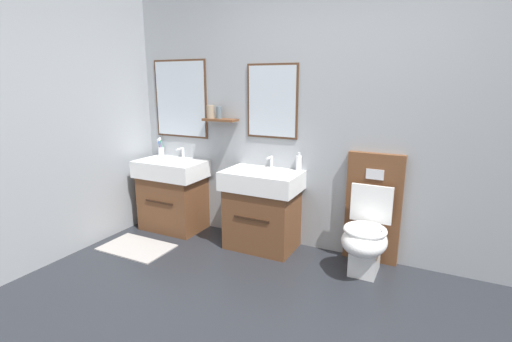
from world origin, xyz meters
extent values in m
cube|color=#999EA3|center=(0.00, 1.69, 1.28)|extent=(4.80, 0.12, 2.55)
cube|color=#4C301E|center=(-1.82, 1.62, 1.42)|extent=(0.67, 0.02, 0.83)
cube|color=silver|center=(-1.82, 1.61, 1.42)|extent=(0.63, 0.01, 0.79)
cube|color=#4C301E|center=(-0.73, 1.62, 1.42)|extent=(0.53, 0.02, 0.71)
cube|color=silver|center=(-0.73, 1.61, 1.42)|extent=(0.49, 0.01, 0.67)
cube|color=brown|center=(-1.27, 1.55, 1.22)|extent=(0.36, 0.14, 0.02)
cylinder|color=gray|center=(-1.38, 1.53, 1.30)|extent=(0.08, 0.08, 0.13)
cylinder|color=slate|center=(-1.29, 1.56, 1.29)|extent=(0.06, 0.06, 0.12)
cube|color=#9E9993|center=(-1.82, 0.82, 0.01)|extent=(0.68, 0.44, 0.01)
cube|color=brown|center=(-1.82, 1.42, 0.30)|extent=(0.66, 0.47, 0.59)
cube|color=black|center=(-1.82, 1.18, 0.37)|extent=(0.36, 0.01, 0.02)
cube|color=white|center=(-1.82, 1.42, 0.68)|extent=(0.73, 0.50, 0.18)
cube|color=silver|center=(-1.82, 1.39, 0.76)|extent=(0.45, 0.27, 0.03)
cylinder|color=silver|center=(-1.82, 1.62, 0.83)|extent=(0.03, 0.03, 0.11)
cylinder|color=silver|center=(-1.82, 1.56, 0.88)|extent=(0.02, 0.11, 0.02)
cube|color=brown|center=(-0.73, 1.42, 0.30)|extent=(0.66, 0.47, 0.59)
cube|color=black|center=(-0.73, 1.18, 0.37)|extent=(0.36, 0.01, 0.02)
cube|color=white|center=(-0.73, 1.42, 0.68)|extent=(0.73, 0.50, 0.18)
cube|color=silver|center=(-0.73, 1.39, 0.76)|extent=(0.45, 0.27, 0.03)
cylinder|color=silver|center=(-0.73, 1.62, 0.83)|extent=(0.03, 0.03, 0.11)
cylinder|color=silver|center=(-0.73, 1.56, 0.88)|extent=(0.02, 0.11, 0.02)
cube|color=brown|center=(0.28, 1.61, 0.50)|extent=(0.48, 0.10, 1.00)
cube|color=silver|center=(0.28, 1.56, 0.82)|extent=(0.15, 0.01, 0.09)
cube|color=white|center=(0.28, 1.35, 0.17)|extent=(0.22, 0.30, 0.34)
ellipsoid|color=white|center=(0.28, 1.27, 0.32)|extent=(0.37, 0.46, 0.24)
torus|color=white|center=(0.28, 1.27, 0.42)|extent=(0.35, 0.35, 0.04)
cube|color=white|center=(0.28, 1.49, 0.57)|extent=(0.35, 0.03, 0.33)
cylinder|color=silver|center=(-2.11, 1.59, 0.82)|extent=(0.07, 0.07, 0.09)
cylinder|color=#33B266|center=(-2.09, 1.59, 0.88)|extent=(0.03, 0.03, 0.17)
cube|color=white|center=(-2.10, 1.58, 0.97)|extent=(0.02, 0.02, 0.03)
cylinder|color=#2D84DB|center=(-2.10, 1.60, 0.88)|extent=(0.04, 0.03, 0.17)
cube|color=white|center=(-2.12, 1.59, 0.96)|extent=(0.02, 0.02, 0.03)
cylinder|color=#2D84DB|center=(-2.12, 1.59, 0.87)|extent=(0.03, 0.03, 0.16)
cube|color=white|center=(-2.13, 1.57, 0.95)|extent=(0.02, 0.02, 0.03)
cylinder|color=purple|center=(-2.10, 1.57, 0.88)|extent=(0.02, 0.01, 0.17)
cube|color=white|center=(-2.11, 1.57, 0.96)|extent=(0.01, 0.02, 0.03)
cylinder|color=white|center=(-0.43, 1.60, 0.84)|extent=(0.06, 0.06, 0.14)
cylinder|color=silver|center=(-0.43, 1.60, 0.93)|extent=(0.02, 0.02, 0.04)
camera|label=1|loc=(0.77, -1.70, 1.60)|focal=26.22mm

